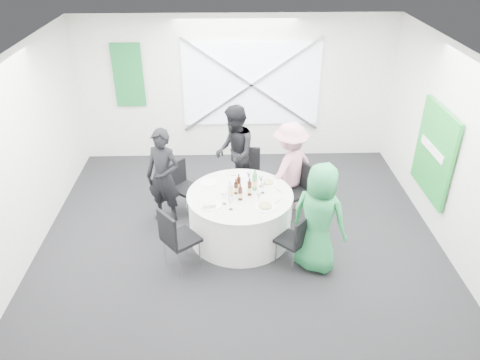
{
  "coord_description": "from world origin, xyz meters",
  "views": [
    {
      "loc": [
        -0.18,
        -5.61,
        4.35
      ],
      "look_at": [
        0.0,
        0.2,
        1.0
      ],
      "focal_mm": 35.0,
      "sensor_mm": 36.0,
      "label": 1
    }
  ],
  "objects_px": {
    "chair_front_left": "(176,236)",
    "banquet_table": "(240,216)",
    "person_woman_green": "(319,218)",
    "clear_water_bottle": "(230,191)",
    "chair_front_right": "(296,238)",
    "green_water_bottle": "(255,182)",
    "person_man_back": "(235,153)",
    "chair_back": "(247,172)",
    "chair_back_left": "(182,183)",
    "chair_back_right": "(299,186)",
    "person_man_back_left": "(163,177)",
    "person_woman_pink": "(289,169)"
  },
  "relations": [
    {
      "from": "chair_front_left",
      "to": "banquet_table",
      "type": "bearing_deg",
      "value": -90.0
    },
    {
      "from": "person_woman_green",
      "to": "clear_water_bottle",
      "type": "bearing_deg",
      "value": 6.23
    },
    {
      "from": "chair_front_right",
      "to": "green_water_bottle",
      "type": "relative_size",
      "value": 2.47
    },
    {
      "from": "person_man_back",
      "to": "clear_water_bottle",
      "type": "distance_m",
      "value": 1.29
    },
    {
      "from": "chair_back",
      "to": "chair_back_left",
      "type": "relative_size",
      "value": 1.13
    },
    {
      "from": "chair_back_right",
      "to": "chair_front_left",
      "type": "xyz_separation_m",
      "value": [
        -1.85,
        -1.28,
        0.02
      ]
    },
    {
      "from": "chair_back_left",
      "to": "green_water_bottle",
      "type": "height_order",
      "value": "green_water_bottle"
    },
    {
      "from": "chair_front_left",
      "to": "person_man_back_left",
      "type": "bearing_deg",
      "value": -25.58
    },
    {
      "from": "chair_back",
      "to": "person_man_back",
      "type": "distance_m",
      "value": 0.37
    },
    {
      "from": "chair_front_left",
      "to": "person_man_back",
      "type": "relative_size",
      "value": 0.57
    },
    {
      "from": "person_woman_green",
      "to": "person_man_back_left",
      "type": "bearing_deg",
      "value": 5.74
    },
    {
      "from": "person_woman_pink",
      "to": "green_water_bottle",
      "type": "bearing_deg",
      "value": 3.81
    },
    {
      "from": "green_water_bottle",
      "to": "chair_front_right",
      "type": "bearing_deg",
      "value": -57.5
    },
    {
      "from": "chair_front_right",
      "to": "person_man_back",
      "type": "bearing_deg",
      "value": -114.1
    },
    {
      "from": "chair_back_left",
      "to": "chair_back_right",
      "type": "distance_m",
      "value": 1.9
    },
    {
      "from": "chair_back",
      "to": "chair_front_right",
      "type": "distance_m",
      "value": 1.84
    },
    {
      "from": "person_man_back",
      "to": "clear_water_bottle",
      "type": "height_order",
      "value": "person_man_back"
    },
    {
      "from": "person_man_back",
      "to": "person_woman_green",
      "type": "distance_m",
      "value": 2.21
    },
    {
      "from": "chair_front_right",
      "to": "person_man_back_left",
      "type": "bearing_deg",
      "value": -78.94
    },
    {
      "from": "banquet_table",
      "to": "chair_back_left",
      "type": "xyz_separation_m",
      "value": [
        -0.92,
        0.82,
        0.11
      ]
    },
    {
      "from": "banquet_table",
      "to": "chair_back",
      "type": "height_order",
      "value": "chair_back"
    },
    {
      "from": "person_man_back",
      "to": "person_woman_green",
      "type": "bearing_deg",
      "value": 26.88
    },
    {
      "from": "chair_back_right",
      "to": "person_man_back",
      "type": "height_order",
      "value": "person_man_back"
    },
    {
      "from": "green_water_bottle",
      "to": "chair_back",
      "type": "bearing_deg",
      "value": 94.63
    },
    {
      "from": "banquet_table",
      "to": "person_man_back_left",
      "type": "bearing_deg",
      "value": 156.72
    },
    {
      "from": "person_woman_pink",
      "to": "green_water_bottle",
      "type": "relative_size",
      "value": 4.7
    },
    {
      "from": "person_woman_pink",
      "to": "banquet_table",
      "type": "bearing_deg",
      "value": -0.0
    },
    {
      "from": "chair_front_right",
      "to": "clear_water_bottle",
      "type": "distance_m",
      "value": 1.15
    },
    {
      "from": "chair_back_left",
      "to": "clear_water_bottle",
      "type": "relative_size",
      "value": 3.08
    },
    {
      "from": "person_woman_pink",
      "to": "green_water_bottle",
      "type": "distance_m",
      "value": 0.86
    },
    {
      "from": "chair_front_left",
      "to": "green_water_bottle",
      "type": "bearing_deg",
      "value": -91.72
    },
    {
      "from": "chair_front_left",
      "to": "clear_water_bottle",
      "type": "height_order",
      "value": "clear_water_bottle"
    },
    {
      "from": "person_woman_pink",
      "to": "person_woman_green",
      "type": "xyz_separation_m",
      "value": [
        0.22,
        -1.45,
        0.02
      ]
    },
    {
      "from": "clear_water_bottle",
      "to": "chair_back_right",
      "type": "bearing_deg",
      "value": 30.5
    },
    {
      "from": "person_woman_green",
      "to": "green_water_bottle",
      "type": "relative_size",
      "value": 4.85
    },
    {
      "from": "chair_back_left",
      "to": "clear_water_bottle",
      "type": "bearing_deg",
      "value": -97.35
    },
    {
      "from": "person_man_back_left",
      "to": "person_man_back",
      "type": "xyz_separation_m",
      "value": [
        1.12,
        0.71,
        0.04
      ]
    },
    {
      "from": "chair_back",
      "to": "chair_back_left",
      "type": "bearing_deg",
      "value": -160.54
    },
    {
      "from": "chair_back_right",
      "to": "chair_back",
      "type": "bearing_deg",
      "value": -150.47
    },
    {
      "from": "green_water_bottle",
      "to": "clear_water_bottle",
      "type": "relative_size",
      "value": 1.2
    },
    {
      "from": "chair_back_left",
      "to": "chair_front_right",
      "type": "relative_size",
      "value": 1.04
    },
    {
      "from": "chair_back_right",
      "to": "person_man_back_left",
      "type": "bearing_deg",
      "value": -118.94
    },
    {
      "from": "banquet_table",
      "to": "person_woman_green",
      "type": "xyz_separation_m",
      "value": [
        1.03,
        -0.71,
        0.42
      ]
    },
    {
      "from": "banquet_table",
      "to": "person_woman_pink",
      "type": "bearing_deg",
      "value": 41.97
    },
    {
      "from": "chair_back_left",
      "to": "chair_back_right",
      "type": "xyz_separation_m",
      "value": [
        1.88,
        -0.25,
        0.05
      ]
    },
    {
      "from": "person_man_back",
      "to": "person_woman_green",
      "type": "relative_size",
      "value": 1.03
    },
    {
      "from": "chair_back_right",
      "to": "green_water_bottle",
      "type": "relative_size",
      "value": 2.79
    },
    {
      "from": "chair_front_right",
      "to": "chair_back_left",
      "type": "bearing_deg",
      "value": -89.17
    },
    {
      "from": "chair_back_right",
      "to": "person_woman_green",
      "type": "xyz_separation_m",
      "value": [
        0.07,
        -1.28,
        0.26
      ]
    },
    {
      "from": "chair_front_left",
      "to": "green_water_bottle",
      "type": "height_order",
      "value": "green_water_bottle"
    }
  ]
}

